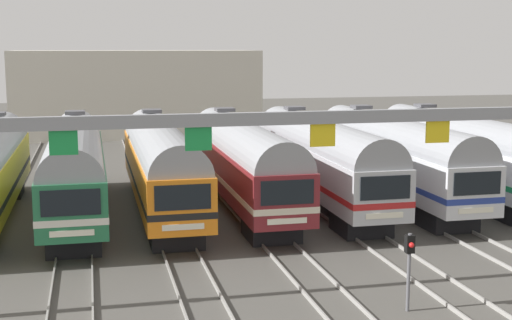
% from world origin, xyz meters
% --- Properties ---
extents(ground_plane, '(160.00, 160.00, 0.00)m').
position_xyz_m(ground_plane, '(0.00, 0.00, 0.00)').
color(ground_plane, '#4C4944').
extents(track_bed, '(27.64, 70.00, 0.15)m').
position_xyz_m(track_bed, '(0.00, 17.00, 0.07)').
color(track_bed, gray).
rests_on(track_bed, ground).
extents(commuter_train_green, '(2.88, 18.06, 5.05)m').
position_xyz_m(commuter_train_green, '(-8.71, -0.00, 2.69)').
color(commuter_train_green, '#236B42').
rests_on(commuter_train_green, ground).
extents(commuter_train_orange, '(2.88, 18.06, 5.05)m').
position_xyz_m(commuter_train_orange, '(-4.36, -0.00, 2.69)').
color(commuter_train_orange, orange).
rests_on(commuter_train_orange, ground).
extents(commuter_train_maroon, '(2.88, 18.06, 5.05)m').
position_xyz_m(commuter_train_maroon, '(0.00, -0.00, 2.69)').
color(commuter_train_maroon, maroon).
rests_on(commuter_train_maroon, ground).
extents(commuter_train_stainless, '(2.88, 18.06, 5.05)m').
position_xyz_m(commuter_train_stainless, '(4.36, -0.00, 2.69)').
color(commuter_train_stainless, '#B2B5BA').
rests_on(commuter_train_stainless, ground).
extents(commuter_train_silver, '(2.88, 18.06, 5.05)m').
position_xyz_m(commuter_train_silver, '(8.71, -0.00, 2.69)').
color(commuter_train_silver, silver).
rests_on(commuter_train_silver, ground).
extents(commuter_train_white, '(2.88, 18.06, 5.05)m').
position_xyz_m(commuter_train_white, '(13.07, -0.00, 2.69)').
color(commuter_train_white, white).
rests_on(commuter_train_white, ground).
extents(catenary_gantry, '(31.37, 0.44, 6.97)m').
position_xyz_m(catenary_gantry, '(0.00, -13.50, 5.46)').
color(catenary_gantry, gray).
rests_on(catenary_gantry, ground).
extents(yard_signal_mast, '(0.28, 0.35, 2.65)m').
position_xyz_m(yard_signal_mast, '(2.18, -16.10, 1.86)').
color(yard_signal_mast, '#59595E').
rests_on(yard_signal_mast, ground).
extents(maintenance_building, '(23.44, 10.00, 8.32)m').
position_xyz_m(maintenance_building, '(-3.38, 34.79, 4.16)').
color(maintenance_building, beige).
rests_on(maintenance_building, ground).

